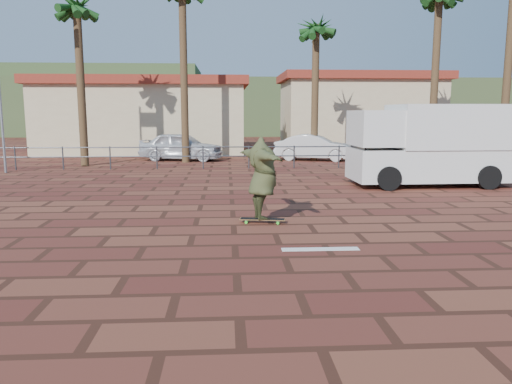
% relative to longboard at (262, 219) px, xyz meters
% --- Properties ---
extents(ground, '(120.00, 120.00, 0.00)m').
position_rel_longboard_xyz_m(ground, '(0.19, -1.01, -0.08)').
color(ground, brown).
rests_on(ground, ground).
extents(paint_stripe, '(1.40, 0.22, 0.01)m').
position_rel_longboard_xyz_m(paint_stripe, '(0.89, -2.21, -0.08)').
color(paint_stripe, white).
rests_on(paint_stripe, ground).
extents(guardrail, '(24.06, 0.06, 1.00)m').
position_rel_longboard_xyz_m(guardrail, '(0.19, 10.99, 0.60)').
color(guardrail, '#47494F').
rests_on(guardrail, ground).
extents(flagpole, '(1.30, 0.10, 8.00)m').
position_rel_longboard_xyz_m(flagpole, '(-9.69, 9.99, 4.56)').
color(flagpole, gray).
rests_on(flagpole, ground).
extents(palm_far_left, '(2.40, 2.40, 8.25)m').
position_rel_longboard_xyz_m(palm_far_left, '(-7.31, 12.49, 6.75)').
color(palm_far_left, brown).
rests_on(palm_far_left, ground).
extents(palm_center, '(2.40, 2.40, 7.75)m').
position_rel_longboard_xyz_m(palm_center, '(3.69, 14.49, 6.28)').
color(palm_center, brown).
rests_on(palm_center, ground).
extents(palm_right, '(2.40, 2.40, 9.05)m').
position_rel_longboard_xyz_m(palm_right, '(9.19, 12.99, 7.50)').
color(palm_right, brown).
rests_on(palm_right, ground).
extents(building_west, '(12.60, 7.60, 4.50)m').
position_rel_longboard_xyz_m(building_west, '(-5.81, 20.99, 2.20)').
color(building_west, beige).
rests_on(building_west, ground).
extents(building_east, '(10.60, 6.60, 5.00)m').
position_rel_longboard_xyz_m(building_east, '(8.19, 22.99, 2.45)').
color(building_east, beige).
rests_on(building_east, ground).
extents(hill_front, '(70.00, 18.00, 6.00)m').
position_rel_longboard_xyz_m(hill_front, '(0.19, 48.99, 2.92)').
color(hill_front, '#384C28').
rests_on(hill_front, ground).
extents(hill_back, '(35.00, 14.00, 8.00)m').
position_rel_longboard_xyz_m(hill_back, '(-21.81, 54.99, 3.92)').
color(hill_back, '#384C28').
rests_on(hill_back, ground).
extents(longboard, '(1.04, 0.39, 0.10)m').
position_rel_longboard_xyz_m(longboard, '(0.00, 0.00, 0.00)').
color(longboard, olive).
rests_on(longboard, ground).
extents(skateboarder, '(1.24, 2.31, 1.82)m').
position_rel_longboard_xyz_m(skateboarder, '(-0.00, 0.00, 0.93)').
color(skateboarder, '#3F4525').
rests_on(skateboarder, longboard).
extents(campervan, '(5.24, 2.36, 2.70)m').
position_rel_longboard_xyz_m(campervan, '(6.07, 5.53, 1.34)').
color(campervan, silver).
rests_on(campervan, ground).
extents(car_silver, '(4.54, 2.65, 1.45)m').
position_rel_longboard_xyz_m(car_silver, '(-3.10, 14.99, 0.64)').
color(car_silver, silver).
rests_on(car_silver, ground).
extents(car_white, '(4.26, 2.53, 1.33)m').
position_rel_longboard_xyz_m(car_white, '(3.73, 14.60, 0.58)').
color(car_white, silver).
rests_on(car_white, ground).
extents(street_sign, '(0.51, 0.17, 2.55)m').
position_rel_longboard_xyz_m(street_sign, '(8.07, 10.78, 1.70)').
color(street_sign, gray).
rests_on(street_sign, ground).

